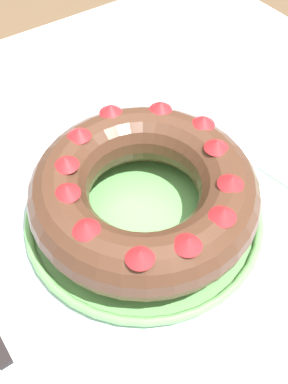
# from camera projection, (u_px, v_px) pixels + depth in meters

# --- Properties ---
(dining_table) EXTENTS (1.24, 1.19, 0.76)m
(dining_table) POSITION_uv_depth(u_px,v_px,m) (142.00, 271.00, 0.70)
(dining_table) COLOR silver
(dining_table) RESTS_ON ground_plane
(serving_dish) EXTENTS (0.34, 0.34, 0.02)m
(serving_dish) POSITION_uv_depth(u_px,v_px,m) (144.00, 215.00, 0.65)
(serving_dish) COLOR #6BB760
(serving_dish) RESTS_ON dining_table
(bundt_cake) EXTENTS (0.31, 0.31, 0.09)m
(bundt_cake) POSITION_uv_depth(u_px,v_px,m) (144.00, 191.00, 0.61)
(bundt_cake) COLOR #4C2D1E
(bundt_cake) RESTS_ON serving_dish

